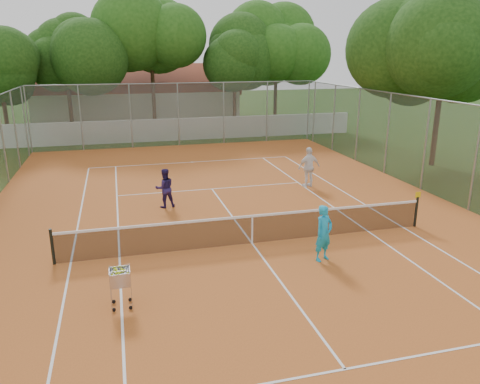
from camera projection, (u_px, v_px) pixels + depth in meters
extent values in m
plane|color=#1D390F|center=(252.00, 244.00, 14.93)|extent=(120.00, 120.00, 0.00)
cube|color=#B85D23|center=(252.00, 244.00, 14.92)|extent=(18.00, 34.00, 0.02)
cube|color=white|center=(252.00, 243.00, 14.92)|extent=(10.98, 23.78, 0.01)
cube|color=black|center=(252.00, 229.00, 14.78)|extent=(11.88, 0.10, 0.98)
cube|color=slate|center=(253.00, 184.00, 14.35)|extent=(18.00, 34.00, 4.00)
cube|color=white|center=(175.00, 129.00, 32.30)|extent=(26.00, 0.30, 1.50)
cube|color=beige|center=(137.00, 96.00, 40.65)|extent=(16.40, 9.00, 4.40)
cube|color=#15380E|center=(168.00, 65.00, 33.86)|extent=(29.00, 19.00, 10.00)
imported|color=#18A0D2|center=(324.00, 233.00, 13.52)|extent=(0.72, 0.61, 1.67)
imported|color=#281C55|center=(165.00, 188.00, 18.20)|extent=(0.83, 0.69, 1.55)
imported|color=white|center=(309.00, 167.00, 20.97)|extent=(1.11, 0.58, 1.81)
cube|color=#B9B9C0|center=(121.00, 287.00, 11.06)|extent=(0.53, 0.53, 1.06)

